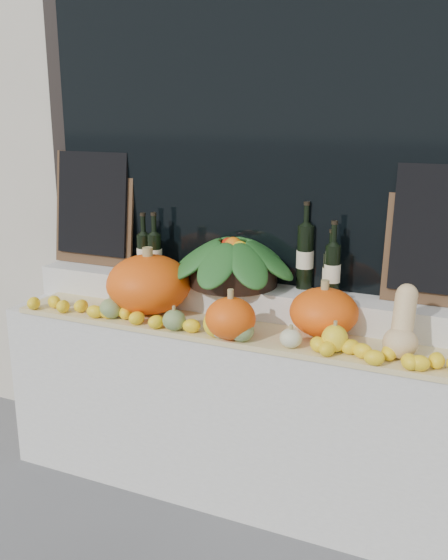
# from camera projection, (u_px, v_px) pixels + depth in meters

# --- Properties ---
(storefront_facade) EXTENTS (7.00, 0.94, 4.50)m
(storefront_facade) POSITION_uv_depth(u_px,v_px,m) (286.00, 37.00, 3.27)
(storefront_facade) COLOR beige
(storefront_facade) RESTS_ON ground
(display_sill) EXTENTS (2.30, 0.55, 0.88)m
(display_sill) POSITION_uv_depth(u_px,v_px,m) (230.00, 406.00, 3.13)
(display_sill) COLOR silver
(display_sill) RESTS_ON ground
(rear_tier) EXTENTS (2.30, 0.25, 0.16)m
(rear_tier) POSITION_uv_depth(u_px,v_px,m) (242.00, 300.00, 3.12)
(rear_tier) COLOR silver
(rear_tier) RESTS_ON display_sill
(straw_bedding) EXTENTS (2.10, 0.32, 0.02)m
(straw_bedding) POSITION_uv_depth(u_px,v_px,m) (220.00, 330.00, 2.90)
(straw_bedding) COLOR tan
(straw_bedding) RESTS_ON display_sill
(pumpkin_left) EXTENTS (0.54, 0.54, 0.29)m
(pumpkin_left) POSITION_uv_depth(u_px,v_px,m) (149.00, 284.00, 3.07)
(pumpkin_left) COLOR #FF5C0D
(pumpkin_left) RESTS_ON straw_bedding
(pumpkin_right) EXTENTS (0.39, 0.39, 0.21)m
(pumpkin_right) POSITION_uv_depth(u_px,v_px,m) (324.00, 312.00, 2.77)
(pumpkin_right) COLOR #FF5C0D
(pumpkin_right) RESTS_ON straw_bedding
(pumpkin_center) EXTENTS (0.28, 0.28, 0.19)m
(pumpkin_center) POSITION_uv_depth(u_px,v_px,m) (230.00, 318.00, 2.73)
(pumpkin_center) COLOR #FF5C0D
(pumpkin_center) RESTS_ON straw_bedding
(butternut_squash) EXTENTS (0.14, 0.21, 0.29)m
(butternut_squash) POSITION_uv_depth(u_px,v_px,m) (402.00, 327.00, 2.54)
(butternut_squash) COLOR #E0BB84
(butternut_squash) RESTS_ON straw_bedding
(decorative_gourds) EXTENTS (1.20, 0.16, 0.15)m
(decorative_gourds) POSITION_uv_depth(u_px,v_px,m) (224.00, 326.00, 2.76)
(decorative_gourds) COLOR #26591A
(decorative_gourds) RESTS_ON straw_bedding
(lemon_heap) EXTENTS (2.20, 0.16, 0.06)m
(lemon_heap) POSITION_uv_depth(u_px,v_px,m) (209.00, 328.00, 2.79)
(lemon_heap) COLOR yellow
(lemon_heap) RESTS_ON straw_bedding
(produce_bowl) EXTENTS (0.67, 0.67, 0.25)m
(produce_bowl) POSITION_uv_depth(u_px,v_px,m) (233.00, 261.00, 3.07)
(produce_bowl) COLOR black
(produce_bowl) RESTS_ON rear_tier
(wine_bottle_far_left) EXTENTS (0.08, 0.08, 0.32)m
(wine_bottle_far_left) POSITION_uv_depth(u_px,v_px,m) (144.00, 253.00, 3.28)
(wine_bottle_far_left) COLOR black
(wine_bottle_far_left) RESTS_ON rear_tier
(wine_bottle_near_left) EXTENTS (0.08, 0.08, 0.33)m
(wine_bottle_near_left) POSITION_uv_depth(u_px,v_px,m) (155.00, 254.00, 3.24)
(wine_bottle_near_left) COLOR black
(wine_bottle_near_left) RESTS_ON rear_tier
(wine_bottle_tall) EXTENTS (0.08, 0.08, 0.42)m
(wine_bottle_tall) POSITION_uv_depth(u_px,v_px,m) (305.00, 256.00, 3.00)
(wine_bottle_tall) COLOR black
(wine_bottle_tall) RESTS_ON rear_tier
(wine_bottle_near_right) EXTENTS (0.08, 0.08, 0.36)m
(wine_bottle_near_right) POSITION_uv_depth(u_px,v_px,m) (332.00, 270.00, 2.88)
(wine_bottle_near_right) COLOR black
(wine_bottle_near_right) RESTS_ON rear_tier
(wine_bottle_far_right) EXTENTS (0.08, 0.08, 0.31)m
(wine_bottle_far_right) POSITION_uv_depth(u_px,v_px,m) (331.00, 273.00, 2.90)
(wine_bottle_far_right) COLOR black
(wine_bottle_far_right) RESTS_ON rear_tier
(chalkboard_left) EXTENTS (0.50, 0.11, 0.62)m
(chalkboard_left) POSITION_uv_depth(u_px,v_px,m) (93.00, 206.00, 3.43)
(chalkboard_left) COLOR #4C331E
(chalkboard_left) RESTS_ON rear_tier
(chalkboard_right) EXTENTS (0.50, 0.11, 0.62)m
(chalkboard_right) POSITION_uv_depth(u_px,v_px,m) (444.00, 233.00, 2.71)
(chalkboard_right) COLOR #4C331E
(chalkboard_right) RESTS_ON rear_tier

